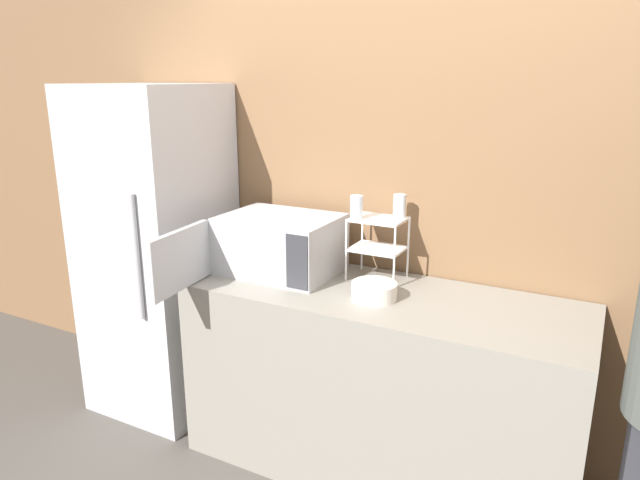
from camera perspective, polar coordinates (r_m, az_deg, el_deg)
name	(u,v)px	position (r m, az deg, el deg)	size (l,w,h in m)	color
wall_back	(412,196)	(2.86, 9.20, 4.32)	(8.00, 0.06, 2.60)	brown
counter	(378,383)	(2.82, 5.87, -14.06)	(1.83, 0.67, 0.91)	gray
microwave	(276,245)	(2.86, -4.43, -0.49)	(0.59, 0.86, 0.29)	#ADADB2
dish_rack	(378,235)	(2.76, 5.80, 0.45)	(0.26, 0.20, 0.31)	white
glass_front_left	(356,207)	(2.70, 3.67, 3.29)	(0.06, 0.06, 0.11)	silver
glass_back_right	(400,206)	(2.75, 7.96, 3.39)	(0.06, 0.06, 0.11)	silver
bowl	(374,291)	(2.56, 5.43, -5.11)	(0.20, 0.20, 0.08)	silver
refrigerator	(157,252)	(3.34, -15.94, -1.16)	(0.68, 0.69, 1.84)	#B7B7BC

